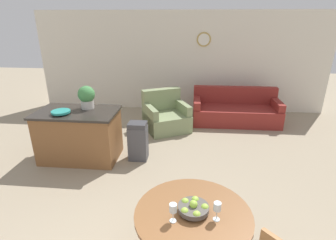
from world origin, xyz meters
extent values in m
cube|color=silver|center=(0.00, 6.09, 1.35)|extent=(8.00, 0.06, 2.70)
cylinder|color=tan|center=(0.63, 6.05, 1.96)|extent=(0.38, 0.02, 0.38)
cylinder|color=white|center=(0.63, 6.03, 1.96)|extent=(0.30, 0.01, 0.30)
cylinder|color=brown|center=(0.43, 0.76, 0.76)|extent=(1.12, 1.12, 0.03)
cylinder|color=#4C4742|center=(0.43, 0.76, 0.79)|extent=(0.11, 0.11, 0.03)
cylinder|color=#4C4742|center=(0.43, 0.76, 0.83)|extent=(0.30, 0.30, 0.05)
sphere|color=#99C142|center=(0.54, 0.76, 0.84)|extent=(0.08, 0.08, 0.08)
sphere|color=#99C142|center=(0.45, 0.86, 0.84)|extent=(0.08, 0.08, 0.08)
sphere|color=#99C142|center=(0.35, 0.83, 0.84)|extent=(0.08, 0.08, 0.08)
sphere|color=#99C142|center=(0.35, 0.69, 0.84)|extent=(0.08, 0.08, 0.08)
sphere|color=#99C142|center=(0.46, 0.66, 0.84)|extent=(0.08, 0.08, 0.08)
sphere|color=#99C142|center=(0.43, 0.76, 0.87)|extent=(0.08, 0.08, 0.08)
cylinder|color=silver|center=(0.25, 0.63, 0.78)|extent=(0.06, 0.06, 0.01)
cylinder|color=silver|center=(0.25, 0.63, 0.83)|extent=(0.01, 0.01, 0.10)
cylinder|color=silver|center=(0.25, 0.63, 0.92)|extent=(0.07, 0.07, 0.08)
cylinder|color=silver|center=(0.64, 0.69, 0.78)|extent=(0.06, 0.06, 0.01)
cylinder|color=silver|center=(0.64, 0.69, 0.83)|extent=(0.01, 0.01, 0.10)
cylinder|color=silver|center=(0.64, 0.69, 0.92)|extent=(0.07, 0.07, 0.08)
cube|color=brown|center=(-1.68, 2.99, 0.45)|extent=(1.39, 0.81, 0.90)
cube|color=#2D2823|center=(-1.68, 2.99, 0.92)|extent=(1.45, 0.87, 0.04)
cylinder|color=teal|center=(-1.88, 2.83, 0.95)|extent=(0.11, 0.11, 0.02)
cylinder|color=teal|center=(-1.88, 2.83, 0.98)|extent=(0.32, 0.32, 0.04)
cylinder|color=beige|center=(-1.54, 3.19, 1.01)|extent=(0.23, 0.23, 0.15)
sphere|color=#478E4C|center=(-1.54, 3.19, 1.20)|extent=(0.31, 0.31, 0.31)
cube|color=#47474C|center=(-0.59, 3.06, 0.32)|extent=(0.34, 0.28, 0.64)
cube|color=#3C3C41|center=(-0.59, 3.06, 0.69)|extent=(0.33, 0.27, 0.09)
cube|color=maroon|center=(1.48, 5.11, 0.21)|extent=(2.13, 0.94, 0.42)
cube|color=maroon|center=(1.47, 5.46, 0.63)|extent=(2.12, 0.23, 0.43)
cube|color=maroon|center=(0.50, 5.09, 0.31)|extent=(0.17, 0.84, 0.61)
cube|color=maroon|center=(2.46, 5.12, 0.31)|extent=(0.17, 0.84, 0.61)
cube|color=gray|center=(-0.21, 4.51, 0.20)|extent=(1.25, 1.24, 0.40)
cube|color=gray|center=(-0.37, 4.82, 0.65)|extent=(0.93, 0.61, 0.51)
cube|color=gray|center=(-0.57, 4.32, 0.31)|extent=(0.50, 0.81, 0.63)
cube|color=gray|center=(0.15, 4.69, 0.31)|extent=(0.50, 0.81, 0.63)
camera|label=1|loc=(0.39, -1.25, 2.50)|focal=28.00mm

